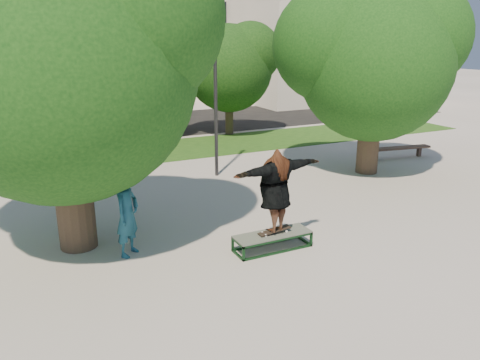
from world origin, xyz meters
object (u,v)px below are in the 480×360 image
tree_right (372,55)px  bystander (127,215)px  grind_box (272,241)px  car_silver_b (136,112)px  car_grey (99,124)px  bench (397,149)px  car_silver_a (55,128)px  tree_left (53,49)px  lamppost (215,85)px  car_dark (19,125)px

tree_right → bystander: bearing=-161.8°
grind_box → car_silver_b: bearing=86.0°
bystander → car_grey: (1.75, 13.59, -0.31)m
bench → car_silver_a: size_ratio=0.76×
bystander → car_silver_b: bystander is taller
tree_left → car_silver_a: size_ratio=1.84×
lamppost → bystander: (-4.24, -4.93, -2.21)m
tree_right → bench: (2.58, 1.03, -3.72)m
bench → car_silver_a: bearing=151.7°
tree_right → grind_box: 8.40m
lamppost → bystander: 6.87m
tree_right → lamppost: size_ratio=1.07×
car_dark → lamppost: bearing=-64.0°
tree_left → car_silver_b: 16.51m
tree_right → bystander: size_ratio=3.45×
bystander → bench: bearing=-25.5°
bench → lamppost: bearing=-177.0°
car_dark → car_grey: 3.64m
tree_left → bystander: (1.05, -1.02, -3.48)m
car_dark → bystander: bearing=-89.0°
car_grey → car_silver_b: bearing=46.7°
tree_right → car_grey: tree_right is taller
grind_box → car_silver_a: car_silver_a is taller
grind_box → bench: bearing=30.7°
tree_left → bystander: bearing=-44.2°
car_grey → car_silver_b: size_ratio=0.95×
tree_left → car_grey: (2.80, 12.57, -3.79)m
tree_right → bystander: (-9.16, -3.01, -3.15)m
lamppost → bystander: bearing=-130.7°
bench → car_silver_a: 15.24m
tree_left → car_grey: tree_left is taller
tree_right → lamppost: (-4.92, 1.92, -0.94)m
lamppost → bench: (7.50, -0.89, -2.78)m
car_silver_a → car_silver_b: (4.48, 2.79, 0.04)m
grind_box → bench: (8.74, 5.20, 0.18)m
tree_left → lamppost: 6.70m
car_silver_a → bench: bearing=-29.4°
tree_left → car_grey: 13.42m
grind_box → bystander: (-3.00, 1.16, 0.75)m
bench → car_dark: (-13.50, 10.53, 0.33)m
tree_left → grind_box: tree_left is taller
lamppost → car_silver_a: 9.94m
grind_box → car_grey: size_ratio=0.39×
car_dark → car_grey: (3.51, -0.98, -0.07)m
grind_box → car_silver_b: size_ratio=0.38×
bench → car_silver_b: (-7.52, 12.18, 0.32)m
tree_left → grind_box: bearing=-28.3°
tree_right → bystander: tree_right is taller
lamppost → car_silver_b: (-0.02, 11.29, -2.46)m
grind_box → bench: size_ratio=0.62×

